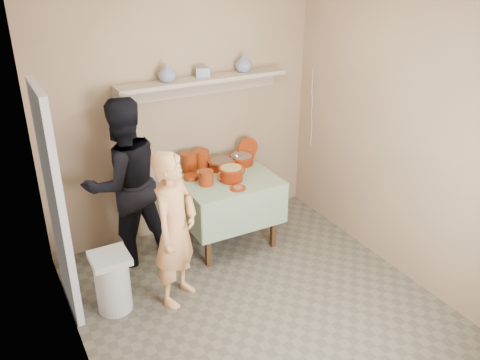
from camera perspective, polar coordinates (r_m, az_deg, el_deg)
ground at (r=4.62m, az=2.89°, el=-14.68°), size 3.50×3.50×0.00m
tile_panel at (r=4.44m, az=-19.94°, el=-2.67°), size 0.06×0.70×2.00m
plate_stack_a at (r=5.33m, az=-5.71°, el=1.95°), size 0.16×0.16×0.21m
plate_stack_b at (r=5.43m, az=-4.34°, el=2.37°), size 0.16×0.16×0.20m
bowl_stack at (r=5.05m, az=-3.82°, el=0.26°), size 0.15×0.15×0.15m
empty_bowl at (r=5.20m, az=-5.50°, el=0.34°), size 0.15×0.15×0.05m
propped_lid at (r=5.65m, az=0.92°, el=3.63°), size 0.24×0.06×0.23m
vase_right at (r=5.42m, az=0.41°, el=12.99°), size 0.19×0.19×0.18m
vase_left at (r=5.07m, az=-8.20°, el=11.85°), size 0.20×0.20×0.18m
ceramic_box at (r=5.22m, az=-4.23°, el=11.95°), size 0.16×0.14×0.10m
person_cook at (r=4.42m, az=-7.28°, el=-5.52°), size 0.62×0.59×1.44m
person_helper at (r=5.03m, az=-12.89°, el=-0.29°), size 0.93×0.78×1.70m
room_shell at (r=3.79m, az=3.41°, el=4.32°), size 3.04×3.54×2.62m
serving_table at (r=5.32m, az=-1.77°, el=-0.64°), size 0.97×0.97×0.76m
cazuela_meat_a at (r=5.41m, az=-2.09°, el=1.87°), size 0.30×0.30×0.10m
cazuela_meat_b at (r=5.52m, az=0.16°, el=2.39°), size 0.28×0.28×0.10m
ladle at (r=5.46m, az=-0.34°, el=2.70°), size 0.08×0.26×0.19m
cazuela_rice at (r=5.13m, az=-1.01°, el=0.84°), size 0.33×0.25×0.14m
front_plate at (r=4.97m, az=-0.24°, el=-0.91°), size 0.16×0.16×0.03m
wall_shelf at (r=5.26m, az=-4.28°, el=10.99°), size 1.80×0.25×0.21m
trash_bin at (r=4.63m, az=-14.10°, el=-11.04°), size 0.32×0.32×0.56m
electrical_cord at (r=5.86m, az=8.06°, el=7.98°), size 0.01×0.05×0.90m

